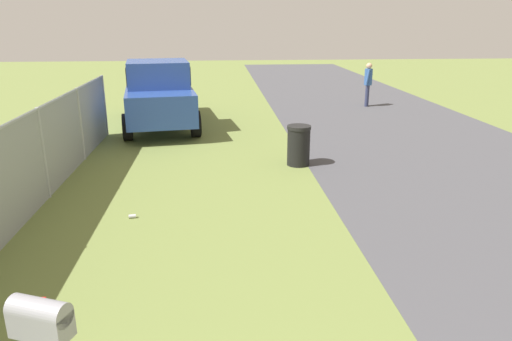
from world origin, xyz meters
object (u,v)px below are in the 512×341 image
(mailbox, at_px, (42,330))
(pedestrian, at_px, (368,81))
(pickup_truck, at_px, (159,92))
(trash_bin, at_px, (299,145))

(mailbox, relative_size, pedestrian, 0.77)
(mailbox, xyz_separation_m, pedestrian, (14.80, -7.20, -0.06))
(pickup_truck, xyz_separation_m, trash_bin, (-4.44, -3.68, -0.63))
(trash_bin, bearing_deg, pedestrian, -27.97)
(trash_bin, relative_size, pedestrian, 0.56)
(mailbox, distance_m, pickup_truck, 11.77)
(pedestrian, bearing_deg, pickup_truck, 45.20)
(mailbox, relative_size, trash_bin, 1.38)
(pickup_truck, xyz_separation_m, pedestrian, (3.04, -7.65, -0.14))
(pickup_truck, distance_m, trash_bin, 5.80)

